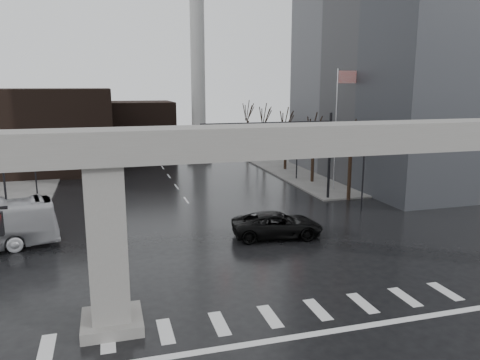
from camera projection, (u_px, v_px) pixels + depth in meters
The scene contains 20 objects.
ground at pixel (263, 307), 22.47m from camera, with size 160.00×160.00×0.00m, color black.
sidewalk_ne at pixel (359, 163), 63.40m from camera, with size 28.00×36.00×0.15m, color slate.
elevated_guideway at pixel (291, 164), 21.44m from camera, with size 48.00×2.60×8.70m.
building_far_left at pixel (45, 130), 57.22m from camera, with size 16.00×14.00×10.00m, color black.
building_far_mid at pixel (139, 129), 70.09m from camera, with size 10.00×10.00×8.00m, color black.
smokestack at pixel (198, 63), 64.73m from camera, with size 3.60×3.60×30.00m.
signal_mast_arm at pixel (291, 138), 41.44m from camera, with size 12.12×0.43×8.00m.
flagpole_assembly at pixel (339, 115), 45.82m from camera, with size 2.06×0.12×12.00m.
lamp_right_0 at pixel (363, 171), 38.62m from camera, with size 1.22×0.32×5.11m.
lamp_right_1 at pixel (297, 149), 51.80m from camera, with size 1.22×0.32×5.11m.
lamp_right_2 at pixel (258, 136), 64.98m from camera, with size 1.22×0.32×5.11m.
lamp_left_0 at pixel (5, 191), 31.30m from camera, with size 1.22×0.32×5.11m.
lamp_left_1 at pixel (34, 160), 44.48m from camera, with size 1.22×0.32×5.11m.
lamp_left_2 at pixel (50, 142), 57.66m from camera, with size 1.22×0.32×5.11m.
tree_right_0 at pixel (350, 170), 42.82m from camera, with size 1.09×1.58×7.50m.
tree_right_1 at pixel (313, 157), 50.34m from camera, with size 1.09×1.61×7.67m.
tree_right_2 at pixel (286, 147), 57.86m from camera, with size 1.10×1.63×7.85m.
tree_right_3 at pixel (265, 139), 65.37m from camera, with size 1.11×1.66×8.02m.
tree_right_4 at pixel (248, 133), 72.89m from camera, with size 1.12×1.69×8.19m.
pickup_truck at pixel (277, 225), 32.62m from camera, with size 2.91×6.32×1.76m, color black.
Camera 1 is at (-6.82, -19.68, 10.48)m, focal length 35.00 mm.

